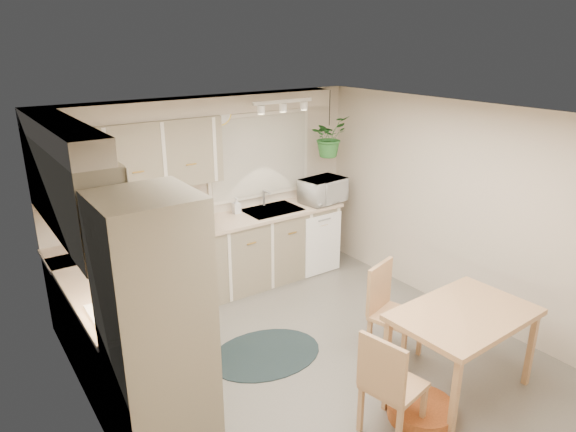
% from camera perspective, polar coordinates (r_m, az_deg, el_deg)
% --- Properties ---
extents(floor, '(4.20, 4.20, 0.00)m').
position_cam_1_polar(floor, '(5.30, 2.83, -15.65)').
color(floor, slate).
rests_on(floor, ground).
extents(ceiling, '(4.20, 4.20, 0.00)m').
position_cam_1_polar(ceiling, '(4.39, 3.35, 10.99)').
color(ceiling, silver).
rests_on(ceiling, wall_back).
extents(wall_back, '(4.00, 0.04, 2.40)m').
position_cam_1_polar(wall_back, '(6.40, -8.51, 2.44)').
color(wall_back, beige).
rests_on(wall_back, floor).
extents(wall_front, '(4.00, 0.04, 2.40)m').
position_cam_1_polar(wall_front, '(3.50, 25.29, -14.27)').
color(wall_front, beige).
rests_on(wall_front, floor).
extents(wall_left, '(0.04, 4.20, 2.40)m').
position_cam_1_polar(wall_left, '(3.94, -21.00, -9.83)').
color(wall_left, beige).
rests_on(wall_left, floor).
extents(wall_right, '(0.04, 4.20, 2.40)m').
position_cam_1_polar(wall_right, '(6.08, 18.15, 0.76)').
color(wall_right, beige).
rests_on(wall_right, floor).
extents(base_cab_left, '(0.60, 1.85, 0.90)m').
position_cam_1_polar(base_cab_left, '(5.10, -19.24, -12.30)').
color(base_cab_left, gray).
rests_on(base_cab_left, floor).
extents(base_cab_back, '(3.60, 0.60, 0.90)m').
position_cam_1_polar(base_cab_back, '(6.33, -8.57, -5.03)').
color(base_cab_back, gray).
rests_on(base_cab_back, floor).
extents(counter_left, '(0.64, 1.89, 0.04)m').
position_cam_1_polar(counter_left, '(4.89, -19.73, -7.54)').
color(counter_left, '#C7AD91').
rests_on(counter_left, base_cab_left).
extents(counter_back, '(3.64, 0.64, 0.04)m').
position_cam_1_polar(counter_back, '(6.14, -8.75, -1.06)').
color(counter_back, '#C7AD91').
rests_on(counter_back, base_cab_back).
extents(oven_stack, '(0.65, 0.65, 2.10)m').
position_cam_1_polar(oven_stack, '(3.77, -14.34, -13.10)').
color(oven_stack, gray).
rests_on(oven_stack, floor).
extents(wall_oven_face, '(0.02, 0.56, 0.58)m').
position_cam_1_polar(wall_oven_face, '(3.87, -9.84, -11.85)').
color(wall_oven_face, white).
rests_on(wall_oven_face, oven_stack).
extents(upper_cab_left, '(0.35, 2.00, 0.75)m').
position_cam_1_polar(upper_cab_left, '(4.66, -22.98, 2.73)').
color(upper_cab_left, gray).
rests_on(upper_cab_left, wall_left).
extents(upper_cab_back, '(2.00, 0.35, 0.75)m').
position_cam_1_polar(upper_cab_back, '(5.73, -17.03, 6.28)').
color(upper_cab_back, gray).
rests_on(upper_cab_back, wall_back).
extents(soffit_left, '(0.30, 2.00, 0.20)m').
position_cam_1_polar(soffit_left, '(4.55, -24.07, 8.40)').
color(soffit_left, beige).
rests_on(soffit_left, wall_left).
extents(soffit_back, '(3.60, 0.30, 0.20)m').
position_cam_1_polar(soffit_back, '(5.96, -10.13, 11.94)').
color(soffit_back, beige).
rests_on(soffit_back, wall_back).
extents(cooktop, '(0.52, 0.58, 0.02)m').
position_cam_1_polar(cooktop, '(4.38, -17.53, -10.15)').
color(cooktop, white).
rests_on(cooktop, counter_left).
extents(range_hood, '(0.40, 0.60, 0.14)m').
position_cam_1_polar(range_hood, '(4.18, -18.41, -4.75)').
color(range_hood, white).
rests_on(range_hood, upper_cab_left).
extents(window_blinds, '(1.40, 0.02, 1.00)m').
position_cam_1_polar(window_blinds, '(6.60, -3.10, 6.73)').
color(window_blinds, beige).
rests_on(window_blinds, wall_back).
extents(window_frame, '(1.50, 0.02, 1.10)m').
position_cam_1_polar(window_frame, '(6.61, -3.15, 6.74)').
color(window_frame, silver).
rests_on(window_frame, wall_back).
extents(sink, '(0.70, 0.48, 0.10)m').
position_cam_1_polar(sink, '(6.57, -1.75, 0.35)').
color(sink, '#9C9EA4').
rests_on(sink, counter_back).
extents(dishwasher_front, '(0.58, 0.02, 0.83)m').
position_cam_1_polar(dishwasher_front, '(6.84, 3.94, -3.18)').
color(dishwasher_front, white).
rests_on(dishwasher_front, base_cab_back).
extents(track_light_bar, '(0.80, 0.04, 0.04)m').
position_cam_1_polar(track_light_bar, '(6.05, -0.56, 12.62)').
color(track_light_bar, white).
rests_on(track_light_bar, ceiling).
extents(wall_clock, '(0.30, 0.03, 0.30)m').
position_cam_1_polar(wall_clock, '(6.23, -7.58, 11.26)').
color(wall_clock, '#DDC34E').
rests_on(wall_clock, wall_back).
extents(dining_table, '(1.27, 0.88, 0.78)m').
position_cam_1_polar(dining_table, '(4.96, 18.54, -13.99)').
color(dining_table, tan).
rests_on(dining_table, floor).
extents(chair_left, '(0.51, 0.51, 0.93)m').
position_cam_1_polar(chair_left, '(4.32, 11.70, -17.63)').
color(chair_left, tan).
rests_on(chair_left, floor).
extents(chair_back, '(0.56, 0.56, 0.96)m').
position_cam_1_polar(chair_back, '(5.20, 11.97, -10.59)').
color(chair_back, tan).
rests_on(chair_back, floor).
extents(braided_rug, '(1.24, 0.99, 0.01)m').
position_cam_1_polar(braided_rug, '(5.37, -2.51, -15.05)').
color(braided_rug, black).
rests_on(braided_rug, floor).
extents(pet_bed, '(0.62, 0.62, 0.13)m').
position_cam_1_polar(pet_bed, '(4.74, 14.60, -20.23)').
color(pet_bed, '#C05C26').
rests_on(pet_bed, floor).
extents(microwave, '(0.62, 0.39, 0.39)m').
position_cam_1_polar(microwave, '(6.84, 3.90, 3.15)').
color(microwave, white).
rests_on(microwave, counter_back).
extents(soap_bottle, '(0.10, 0.21, 0.09)m').
position_cam_1_polar(soap_bottle, '(6.46, -5.73, 0.71)').
color(soap_bottle, white).
rests_on(soap_bottle, counter_back).
extents(hanging_plant, '(0.57, 0.61, 0.41)m').
position_cam_1_polar(hanging_plant, '(6.75, 4.56, 8.30)').
color(hanging_plant, '#2C6E2D').
rests_on(hanging_plant, ceiling).
extents(coffee_maker, '(0.17, 0.21, 0.29)m').
position_cam_1_polar(coffee_maker, '(5.80, -16.39, -1.13)').
color(coffee_maker, black).
rests_on(coffee_maker, counter_back).
extents(toaster, '(0.28, 0.17, 0.16)m').
position_cam_1_polar(toaster, '(5.97, -12.68, -0.88)').
color(toaster, '#9C9EA4').
rests_on(toaster, counter_back).
extents(knife_block, '(0.09, 0.09, 0.21)m').
position_cam_1_polar(knife_block, '(6.12, -9.66, 0.06)').
color(knife_block, tan).
rests_on(knife_block, counter_back).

